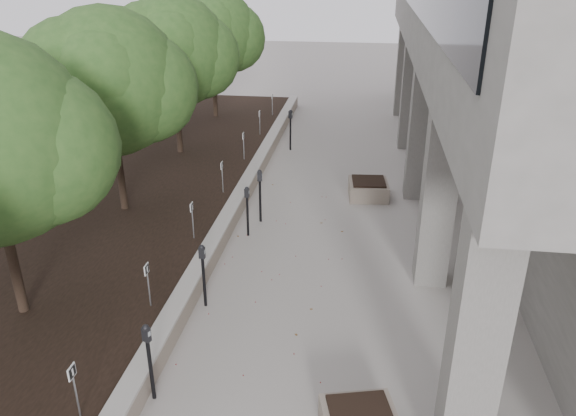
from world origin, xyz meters
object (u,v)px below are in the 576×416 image
Objects in this scene: parking_meter_1 at (150,362)px; parking_meter_5 at (290,130)px; parking_meter_3 at (247,211)px; crabapple_tree_4 at (174,76)px; crabapple_tree_5 at (213,53)px; crabapple_tree_3 at (112,113)px; parking_meter_4 at (260,196)px; planter_back at (368,189)px; parking_meter_2 at (204,276)px.

parking_meter_5 reaches higher than parking_meter_1.
parking_meter_3 is at bearing -75.60° from parking_meter_5.
crabapple_tree_4 is 4.82m from parking_meter_5.
parking_meter_3 is at bearing -70.92° from crabapple_tree_5.
parking_meter_3 is at bearing -6.46° from crabapple_tree_3.
parking_meter_4 reaches higher than planter_back.
parking_meter_1 is (3.25, -16.57, -2.37)m from crabapple_tree_5.
parking_meter_5 is at bearing 79.00° from parking_meter_4.
crabapple_tree_5 is 10.35m from planter_back.
parking_meter_2 is at bearing -69.02° from crabapple_tree_4.
crabapple_tree_3 is at bearing -178.91° from parking_meter_3.
planter_back is (6.75, 2.69, -2.84)m from crabapple_tree_3.
planter_back is (2.99, 2.19, -0.50)m from parking_meter_4.
parking_meter_1 is 9.92m from planter_back.
parking_meter_2 is 10.73m from parking_meter_5.
crabapple_tree_3 is 7.81m from planter_back.
crabapple_tree_4 reaches higher than parking_meter_3.
parking_meter_4 is 6.45m from parking_meter_5.
parking_meter_5 is (-0.03, 6.45, 0.01)m from parking_meter_4.
crabapple_tree_3 is 5.59m from parking_meter_2.
crabapple_tree_4 reaches higher than parking_meter_1.
parking_meter_5 is at bearing 107.37° from parking_meter_1.
planter_back is at bearing 65.21° from parking_meter_2.
parking_meter_3 is at bearing -111.86° from parking_meter_4.
parking_meter_1 is 1.07× the size of parking_meter_3.
crabapple_tree_5 is at bearing 120.55° from parking_meter_1.
planter_back is (3.50, 9.26, -0.48)m from parking_meter_1.
crabapple_tree_4 is 3.86× the size of parking_meter_3.
parking_meter_5 reaches higher than parking_meter_4.
parking_meter_5 reaches higher than parking_meter_3.
crabapple_tree_5 reaches higher than parking_meter_2.
parking_meter_1 is at bearing -63.69° from crabapple_tree_3.
parking_meter_2 is (3.36, -3.77, -2.39)m from crabapple_tree_3.
crabapple_tree_5 is at bearing 90.00° from crabapple_tree_3.
parking_meter_4 is at bearing 87.46° from parking_meter_2.
crabapple_tree_4 is 3.61× the size of parking_meter_1.
crabapple_tree_3 is 3.86× the size of parking_meter_3.
planter_back is (3.39, 6.46, -0.46)m from parking_meter_2.
parking_meter_2 reaches higher than planter_back.
parking_meter_5 reaches higher than planter_back.
parking_meter_3 is 7.36m from parking_meter_5.
crabapple_tree_3 reaches higher than planter_back.
parking_meter_1 is at bearing -85.70° from parking_meter_3.
crabapple_tree_5 is 3.50× the size of parking_meter_4.
crabapple_tree_3 is 1.00× the size of crabapple_tree_5.
crabapple_tree_5 is 5.36m from parking_meter_5.
parking_meter_1 is 0.97× the size of parking_meter_4.
parking_meter_4 is at bearing -74.24° from parking_meter_5.
planter_back is at bearing 52.03° from parking_meter_3.
parking_meter_2 is (3.36, -8.77, -2.39)m from crabapple_tree_4.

